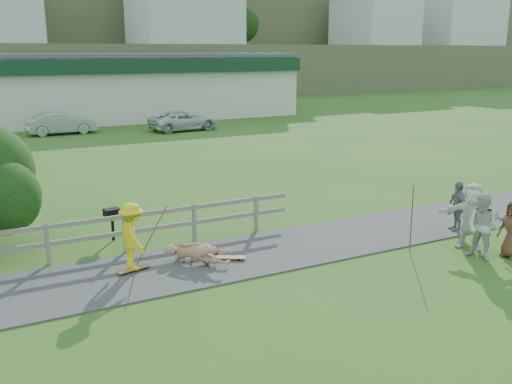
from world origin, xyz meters
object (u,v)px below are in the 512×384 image
car_silver (61,123)px  spectator_b (457,206)px  spectator_d (472,216)px  skater_fallen (197,253)px  skater_rider (132,240)px  spectator_a (483,227)px  bbq (113,225)px  car_white (184,121)px

car_silver → spectator_b: bearing=-167.0°
spectator_d → skater_fallen: bearing=-139.5°
skater_rider → skater_fallen: skater_rider is taller
skater_fallen → spectator_d: size_ratio=0.93×
spectator_a → spectator_d: 0.86m
skater_rider → spectator_d: (8.71, -2.60, 0.09)m
spectator_d → car_silver: (-6.07, 28.23, -0.20)m
bbq → spectator_d: bearing=-35.9°
car_white → spectator_a: bearing=169.4°
skater_fallen → car_white: car_white is taller
skater_fallen → spectator_b: spectator_b is taller
skater_rider → car_silver: (2.64, 25.63, -0.11)m
spectator_d → skater_rider: bearing=-137.9°
spectator_a → bbq: spectator_a is taller
spectator_a → car_white: 27.06m
skater_rider → spectator_d: bearing=-112.4°
spectator_d → bbq: 10.05m
car_silver → spectator_a: bearing=-170.4°
skater_fallen → bbq: bbq is taller
skater_fallen → spectator_a: bearing=-67.5°
spectator_a → spectator_b: 2.42m
spectator_b → car_white: bearing=-161.9°
skater_fallen → car_white: bearing=27.0°
skater_rider → spectator_b: size_ratio=1.08×
car_silver → car_white: car_silver is taller
skater_fallen → spectator_a: spectator_a is taller
spectator_b → spectator_d: 1.57m
skater_fallen → spectator_b: 8.09m
skater_rider → car_silver: size_ratio=0.38×
spectator_b → car_silver: (-6.94, 26.93, -0.05)m
car_white → bbq: (-10.16, -20.93, -0.19)m
spectator_a → car_silver: size_ratio=0.40×
spectator_b → car_silver: size_ratio=0.35×
spectator_a → spectator_b: size_ratio=1.15×
car_silver → skater_rider: bearing=172.7°
skater_fallen → spectator_d: spectator_d is taller
skater_fallen → car_white: 25.46m
car_white → spectator_d: bearing=170.2°
spectator_b → car_silver: bearing=-145.7°
skater_rider → bbq: (0.18, 2.71, -0.37)m
spectator_b → car_silver: spectator_b is taller
spectator_b → spectator_d: (-0.87, -1.30, 0.15)m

